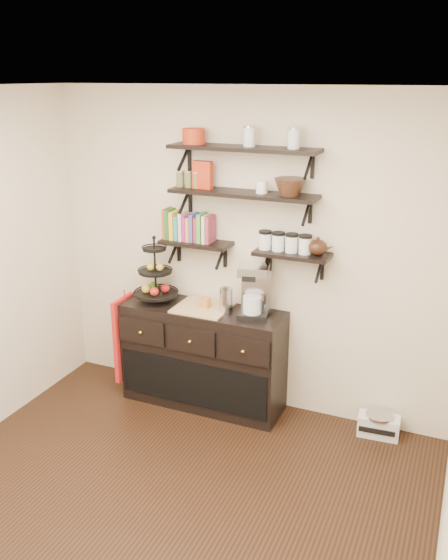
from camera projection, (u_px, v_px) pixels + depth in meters
floor at (149, 523)px, 3.87m from camera, size 3.50×3.50×0.00m
ceiling at (126, 89)px, 2.98m from camera, size 3.50×3.50×0.02m
back_wall at (248, 254)px, 4.94m from camera, size 3.50×0.02×2.70m
shelf_top at (243, 149)px, 4.54m from camera, size 1.20×0.27×0.23m
shelf_mid at (243, 194)px, 4.65m from camera, size 1.20×0.27×0.23m
shelf_low_left at (196, 243)px, 4.97m from camera, size 0.60×0.25×0.23m
shelf_low_right at (292, 255)px, 4.66m from camera, size 0.60×0.25×0.23m
cookbooks at (190, 227)px, 4.94m from camera, size 0.43×0.15×0.26m
glass_canisters at (285, 243)px, 4.65m from camera, size 0.43×0.10×0.13m
sideboard at (203, 356)px, 5.15m from camera, size 1.40×0.50×0.92m
fruit_stand at (156, 280)px, 5.11m from camera, size 0.38×0.38×0.56m
candle at (205, 303)px, 4.98m from camera, size 0.08×0.08×0.08m
coffee_maker at (255, 291)px, 4.79m from camera, size 0.28×0.28×0.44m
thermal_carafe at (226, 301)px, 4.87m from camera, size 0.11×0.11×0.22m
apron at (125, 337)px, 5.31m from camera, size 0.04×0.33×0.76m
radio at (379, 425)px, 4.77m from camera, size 0.34×0.23×0.19m
recipe_box at (203, 175)px, 4.74m from camera, size 0.16×0.06×0.22m
walnut_bowl at (290, 187)px, 4.48m from camera, size 0.24×0.24×0.13m
ramekins at (262, 187)px, 4.57m from camera, size 0.09×0.09×0.10m
teapot at (318, 246)px, 4.55m from camera, size 0.22×0.18×0.15m
red_pot at (194, 136)px, 4.67m from camera, size 0.18×0.18×0.12m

